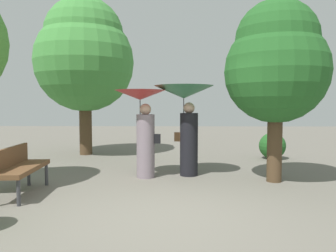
{
  "coord_description": "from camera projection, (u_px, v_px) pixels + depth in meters",
  "views": [
    {
      "loc": [
        0.18,
        -4.65,
        1.56
      ],
      "look_at": [
        0.0,
        2.86,
        1.09
      ],
      "focal_mm": 34.98,
      "sensor_mm": 36.0,
      "label": 1
    }
  ],
  "objects": [
    {
      "name": "person_right",
      "position": [
        185.0,
        109.0,
        7.23
      ],
      "size": [
        1.31,
        1.31,
        2.0
      ],
      "rotation": [
        0.0,
        0.0,
        1.46
      ],
      "color": "black",
      "rests_on": "ground"
    },
    {
      "name": "person_left",
      "position": [
        143.0,
        118.0,
        7.03
      ],
      "size": [
        1.09,
        1.09,
        1.89
      ],
      "rotation": [
        0.0,
        0.0,
        1.46
      ],
      "color": "gray",
      "rests_on": "ground"
    },
    {
      "name": "park_bench",
      "position": [
        19.0,
        166.0,
        5.69
      ],
      "size": [
        0.6,
        1.53,
        0.83
      ],
      "rotation": [
        0.0,
        0.0,
        1.64
      ],
      "color": "#38383D",
      "rests_on": "ground"
    },
    {
      "name": "tree_near_right",
      "position": [
        276.0,
        62.0,
        6.56
      ],
      "size": [
        2.08,
        2.08,
        3.67
      ],
      "color": "#4C3823",
      "rests_on": "ground"
    },
    {
      "name": "bush_path_left",
      "position": [
        272.0,
        146.0,
        9.55
      ],
      "size": [
        0.77,
        0.77,
        0.77
      ],
      "primitive_type": "sphere",
      "color": "#235B23",
      "rests_on": "ground"
    },
    {
      "name": "ground_plane",
      "position": [
        163.0,
        213.0,
        4.74
      ],
      "size": [
        40.0,
        40.0,
        0.0
      ],
      "primitive_type": "plane",
      "color": "#6B665B"
    },
    {
      "name": "tree_near_left",
      "position": [
        85.0,
        54.0,
        10.25
      ],
      "size": [
        3.09,
        3.09,
        4.93
      ],
      "color": "#4C3823",
      "rests_on": "ground"
    }
  ]
}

